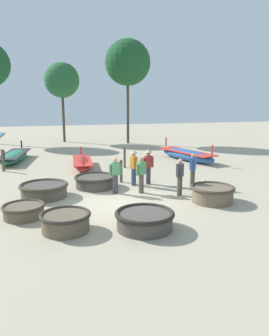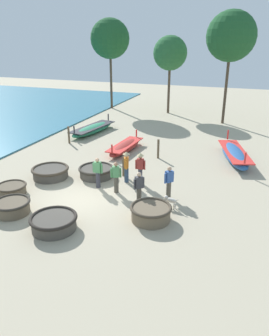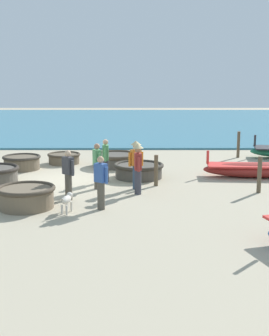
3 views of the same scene
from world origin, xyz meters
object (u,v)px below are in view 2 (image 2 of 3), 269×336
at_px(fisherman_standing_left, 116,177).
at_px(mooring_post_inland, 69,135).
at_px(coracle_tilted, 151,212).
at_px(coracle_center, 54,222).
at_px(dog, 170,200).
at_px(mooring_post_shoreline, 124,166).
at_px(tree_center, 231,36).
at_px(coracle_beside_post, 96,171).
at_px(fisherman_by_coracle, 126,165).
at_px(tree_right_mid, 170,53).
at_px(long_boat_red_hull, 234,154).
at_px(fisherman_with_hat, 139,187).
at_px(fisherman_crouching, 169,181).
at_px(coracle_upturned, 12,207).
at_px(tree_tall_back, 110,39).
at_px(fisherman_standing_right, 140,166).
at_px(mooring_post_mid_beach, 158,149).
at_px(coracle_far_left, 50,172).
at_px(fisherman_hauling, 98,172).
at_px(coracle_nearest, 12,189).
at_px(long_boat_blue_hull, 93,129).
at_px(long_boat_green_hull, 125,147).

xyz_separation_m(fisherman_standing_left, mooring_post_inland, (-6.26, 6.20, -0.22)).
bearing_deg(mooring_post_inland, coracle_tilted, -43.31).
height_order(coracle_center, dog, coracle_center).
bearing_deg(coracle_tilted, mooring_post_shoreline, 125.13).
bearing_deg(tree_center, dog, -91.86).
xyz_separation_m(coracle_beside_post, fisherman_by_coracle, (1.80, -0.11, 0.66)).
relative_size(coracle_center, tree_right_mid, 0.26).
distance_m(long_boat_red_hull, dog, 7.60).
relative_size(fisherman_standing_left, fisherman_with_hat, 1.00).
height_order(fisherman_by_coracle, mooring_post_inland, fisherman_by_coracle).
xyz_separation_m(fisherman_crouching, mooring_post_inland, (-8.79, 5.90, -0.22)).
relative_size(coracle_upturned, tree_tall_back, 0.18).
bearing_deg(fisherman_standing_left, fisherman_standing_right, 61.45).
distance_m(long_boat_red_hull, mooring_post_mid_beach, 4.68).
bearing_deg(coracle_center, tree_tall_back, 108.19).
relative_size(tree_right_mid, tree_center, 0.80).
distance_m(fisherman_with_hat, mooring_post_mid_beach, 6.26).
height_order(coracle_far_left, tree_right_mid, tree_right_mid).
distance_m(coracle_beside_post, fisherman_hauling, 1.49).
bearing_deg(coracle_nearest, fisherman_standing_right, 30.56).
relative_size(coracle_far_left, fisherman_hauling, 1.27).
relative_size(mooring_post_mid_beach, tree_right_mid, 0.17).
xyz_separation_m(long_boat_blue_hull, fisherman_crouching, (8.46, -8.95, 0.52)).
xyz_separation_m(coracle_tilted, fisherman_by_coracle, (-2.33, 3.24, 0.61)).
relative_size(coracle_tilted, long_boat_green_hull, 0.42).
distance_m(fisherman_standing_left, dog, 2.96).
bearing_deg(coracle_upturned, long_boat_green_hull, 80.76).
distance_m(long_boat_red_hull, fisherman_standing_left, 8.35).
bearing_deg(coracle_beside_post, coracle_nearest, -131.84).
xyz_separation_m(coracle_beside_post, tree_right_mid, (-0.42, 17.08, 5.35)).
bearing_deg(mooring_post_shoreline, long_boat_red_hull, 39.96).
relative_size(coracle_far_left, fisherman_standing_right, 1.19).
distance_m(coracle_tilted, tree_tall_back, 24.29).
xyz_separation_m(fisherman_standing_left, tree_right_mid, (-2.20, 18.51, 4.82)).
height_order(long_boat_red_hull, mooring_post_inland, long_boat_red_hull).
relative_size(long_boat_blue_hull, tree_right_mid, 0.71).
relative_size(fisherman_by_coracle, mooring_post_mid_beach, 1.37).
bearing_deg(coracle_upturned, coracle_center, -11.45).
distance_m(mooring_post_inland, mooring_post_shoreline, 7.17).
distance_m(coracle_beside_post, fisherman_standing_left, 2.35).
bearing_deg(tree_right_mid, long_boat_green_hull, -88.52).
bearing_deg(fisherman_standing_left, long_boat_green_hull, 107.50).
bearing_deg(fisherman_crouching, coracle_beside_post, 165.28).
bearing_deg(tree_tall_back, fisherman_hauling, -68.31).
relative_size(long_boat_green_hull, fisherman_hauling, 2.62).
bearing_deg(mooring_post_inland, coracle_upturned, -73.39).
xyz_separation_m(coracle_nearest, fisherman_standing_left, (4.71, 1.84, 0.59)).
xyz_separation_m(fisherman_hauling, dog, (3.93, -0.86, -0.46)).
relative_size(fisherman_with_hat, fisherman_by_coracle, 0.94).
distance_m(fisherman_standing_left, mooring_post_shoreline, 2.10).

